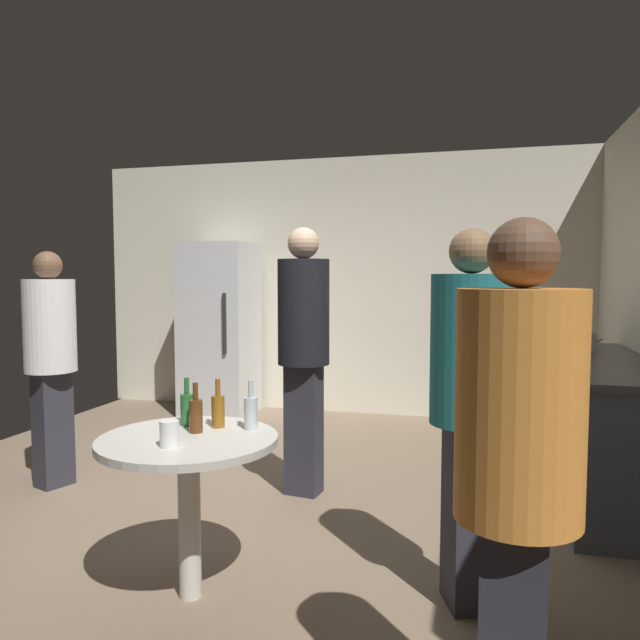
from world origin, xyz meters
name	(u,v)px	position (x,y,z in m)	size (l,w,h in m)	color
ground_plane	(243,505)	(0.00, 0.00, -0.05)	(5.20, 5.20, 0.10)	#7A6651
wall_back	(335,286)	(0.00, 2.63, 1.35)	(5.32, 0.06, 2.70)	silver
refrigerator	(219,329)	(-1.15, 2.20, 0.90)	(0.70, 0.68, 1.80)	silver
kitchen_counter	(600,425)	(2.28, 0.72, 0.45)	(0.64, 2.09, 0.90)	#4C515B
kettle	(583,341)	(2.23, 1.15, 0.97)	(0.24, 0.17, 0.18)	#B2B2B7
wine_bottle_on_counter	(583,333)	(2.26, 1.37, 1.02)	(0.08, 0.08, 0.31)	#3F141E
foreground_table	(189,460)	(0.23, -1.19, 0.63)	(0.80, 0.80, 0.73)	beige
beer_bottle_amber	(218,410)	(0.29, -1.00, 0.82)	(0.06, 0.06, 0.23)	#8C5919
beer_bottle_brown	(196,414)	(0.23, -1.11, 0.82)	(0.06, 0.06, 0.23)	#593314
beer_bottle_green	(187,408)	(0.13, -1.00, 0.82)	(0.06, 0.06, 0.23)	#26662D
beer_bottle_clear	(251,412)	(0.45, -0.99, 0.82)	(0.06, 0.06, 0.23)	silver
plastic_cup_white	(169,434)	(0.23, -1.35, 0.79)	(0.08, 0.08, 0.11)	white
person_in_black_shirt	(304,339)	(0.37, 0.18, 1.04)	(0.38, 0.38, 1.77)	#2D2D38
person_in_teal_shirt	(469,389)	(1.44, -0.94, 0.96)	(0.44, 0.44, 1.65)	#2D2D38
person_in_white_shirt	(50,350)	(-1.35, -0.12, 0.95)	(0.44, 0.44, 1.62)	#2D2D38
person_in_orange_shirt	(518,467)	(1.58, -1.89, 0.93)	(0.38, 0.38, 1.60)	#2D2D38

